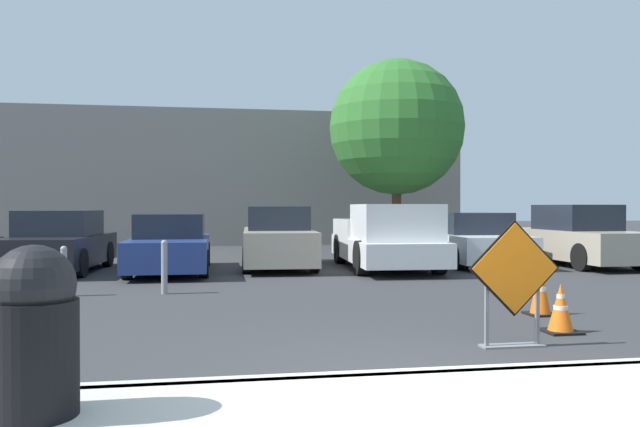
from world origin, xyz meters
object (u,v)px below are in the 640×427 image
object	(u,v)px
parked_car_second	(59,244)
pickup_truck	(388,240)
road_closed_sign	(514,279)
bollard_second	(64,270)
parked_car_sixth	(578,238)
traffic_cone_nearest	(561,309)
parked_car_third	(171,245)
traffic_cone_second	(540,290)
parked_car_fifth	(473,240)
trash_bin	(34,330)
bollard_nearest	(164,265)
parked_car_fourth	(278,239)

from	to	relation	value
parked_car_second	pickup_truck	size ratio (longest dim) A/B	0.80
road_closed_sign	bollard_second	world-z (taller)	road_closed_sign
parked_car_sixth	bollard_second	distance (m)	12.69
traffic_cone_nearest	parked_car_third	size ratio (longest dim) A/B	0.14
road_closed_sign	traffic_cone_second	xyz separation A→B (m)	(1.35, 1.87, -0.39)
parked_car_second	parked_car_fifth	distance (m)	10.57
trash_bin	parked_car_fifth	bearing A→B (deg)	54.87
traffic_cone_second	parked_car_second	world-z (taller)	parked_car_second
traffic_cone_nearest	parked_car_sixth	xyz separation A→B (m)	(5.28, 8.09, 0.44)
traffic_cone_second	bollard_second	bearing A→B (deg)	156.66
traffic_cone_second	parked_car_third	xyz separation A→B (m)	(-5.69, 6.96, 0.27)
parked_car_sixth	parked_car_fifth	bearing A→B (deg)	-16.32
pickup_truck	parked_car_second	bearing A→B (deg)	-3.26
pickup_truck	trash_bin	distance (m)	11.78
parked_car_third	parked_car_sixth	world-z (taller)	parked_car_sixth
parked_car_third	bollard_second	size ratio (longest dim) A/B	5.13
parked_car_third	parked_car_fifth	xyz separation A→B (m)	(7.93, 0.66, 0.01)
parked_car_sixth	traffic_cone_nearest	bearing A→B (deg)	56.24
road_closed_sign	parked_car_sixth	xyz separation A→B (m)	(6.24, 8.75, -0.02)
parked_car_third	bollard_nearest	bearing A→B (deg)	92.43
bollard_second	road_closed_sign	bearing A→B (deg)	-40.35
traffic_cone_nearest	parked_car_fifth	world-z (taller)	parked_car_fifth
traffic_cone_nearest	parked_car_second	distance (m)	11.71
bollard_second	traffic_cone_second	bearing A→B (deg)	-23.34
traffic_cone_nearest	traffic_cone_second	distance (m)	1.27
parked_car_fourth	parked_car_fifth	world-z (taller)	parked_car_fourth
traffic_cone_second	parked_car_fifth	bearing A→B (deg)	73.61
pickup_truck	parked_car_fifth	size ratio (longest dim) A/B	1.16
parked_car_fourth	bollard_second	distance (m)	6.16
road_closed_sign	parked_car_fifth	world-z (taller)	road_closed_sign
parked_car_fourth	bollard_nearest	size ratio (longest dim) A/B	4.67
traffic_cone_second	trash_bin	bearing A→B (deg)	-146.55
parked_car_second	parked_car_fourth	world-z (taller)	parked_car_fourth
traffic_cone_nearest	parked_car_fourth	bearing A→B (deg)	106.67
parked_car_third	parked_car_fourth	distance (m)	2.73
parked_car_fourth	trash_bin	size ratio (longest dim) A/B	3.87
parked_car_fourth	pickup_truck	world-z (taller)	pickup_truck
parked_car_sixth	bollard_nearest	xyz separation A→B (m)	(-10.41, -3.76, -0.22)
road_closed_sign	parked_car_fourth	xyz separation A→B (m)	(-1.69, 9.51, -0.04)
parked_car_sixth	trash_bin	distance (m)	15.17
parked_car_fourth	parked_car_fifth	xyz separation A→B (m)	(5.29, -0.01, -0.07)
road_closed_sign	parked_car_third	xyz separation A→B (m)	(-4.34, 8.84, -0.12)
road_closed_sign	traffic_cone_nearest	distance (m)	1.25
parked_car_fifth	bollard_second	distance (m)	10.49
parked_car_second	bollard_nearest	xyz separation A→B (m)	(2.80, -4.27, -0.16)
road_closed_sign	bollard_nearest	size ratio (longest dim) A/B	1.46
traffic_cone_nearest	parked_car_third	world-z (taller)	parked_car_third
traffic_cone_nearest	traffic_cone_second	bearing A→B (deg)	71.78
bollard_second	parked_car_second	bearing A→B (deg)	104.38
parked_car_fifth	parked_car_sixth	bearing A→B (deg)	167.98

